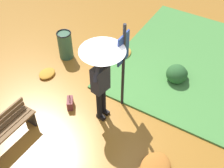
{
  "coord_description": "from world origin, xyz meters",
  "views": [
    {
      "loc": [
        -3.64,
        -2.61,
        5.42
      ],
      "look_at": [
        0.28,
        -0.24,
        0.85
      ],
      "focal_mm": 46.41,
      "sensor_mm": 36.0,
      "label": 1
    }
  ],
  "objects": [
    {
      "name": "info_sign_post",
      "position": [
        0.57,
        -0.35,
        1.44
      ],
      "size": [
        0.44,
        0.07,
        2.3
      ],
      "color": "black",
      "rests_on": "ground_plane"
    },
    {
      "name": "leaf_pile_by_bench",
      "position": [
        -0.66,
        -1.84,
        0.08
      ],
      "size": [
        0.74,
        0.6,
        0.16
      ],
      "color": "#A86023",
      "rests_on": "ground_plane"
    },
    {
      "name": "trash_bin",
      "position": [
        1.31,
        1.93,
        0.42
      ],
      "size": [
        0.42,
        0.42,
        0.83
      ],
      "color": "#2D5138",
      "rests_on": "ground_plane"
    },
    {
      "name": "shrub_cluster",
      "position": [
        2.02,
        -1.21,
        0.23
      ],
      "size": [
        0.61,
        0.55,
        0.5
      ],
      "color": "#285628",
      "rests_on": "ground_plane"
    },
    {
      "name": "ground_plane",
      "position": [
        0.0,
        0.0,
        0.0
      ],
      "size": [
        18.0,
        18.0,
        0.0
      ],
      "primitive_type": "plane",
      "color": "#9E6623"
    },
    {
      "name": "person_with_umbrella",
      "position": [
        0.07,
        -0.11,
        1.55
      ],
      "size": [
        0.96,
        0.96,
        2.04
      ],
      "color": "black",
      "rests_on": "ground_plane"
    },
    {
      "name": "leaf_pile_near_person",
      "position": [
        2.21,
        0.58,
        0.07
      ],
      "size": [
        0.64,
        0.51,
        0.14
      ],
      "color": "gold",
      "rests_on": "ground_plane"
    },
    {
      "name": "park_bench",
      "position": [
        -1.7,
        1.2,
        0.4
      ],
      "size": [
        1.4,
        0.42,
        0.75
      ],
      "color": "black",
      "rests_on": "ground_plane"
    },
    {
      "name": "leaf_pile_far_path",
      "position": [
        0.39,
        1.9,
        0.05
      ],
      "size": [
        0.49,
        0.39,
        0.11
      ],
      "color": "#C68428",
      "rests_on": "ground_plane"
    },
    {
      "name": "handbag",
      "position": [
        -0.18,
        0.67,
        0.13
      ],
      "size": [
        0.33,
        0.29,
        0.37
      ],
      "color": "brown",
      "rests_on": "ground_plane"
    },
    {
      "name": "grass_verge",
      "position": [
        2.96,
        -1.33,
        0.03
      ],
      "size": [
        4.8,
        4.0,
        0.05
      ],
      "color": "#47843D",
      "rests_on": "ground_plane"
    }
  ]
}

